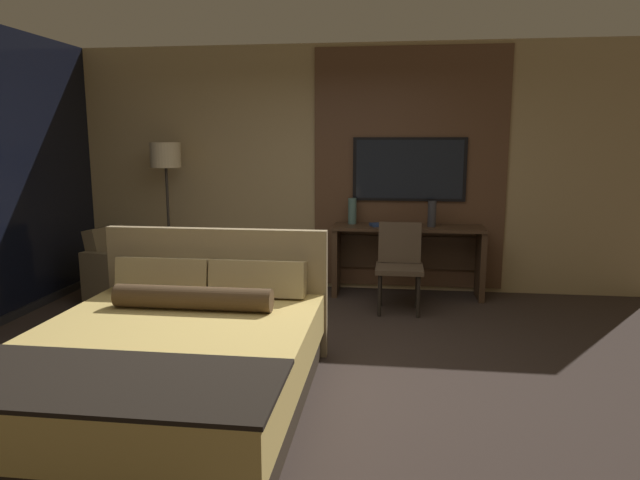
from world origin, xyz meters
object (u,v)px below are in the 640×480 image
bed (170,363)px  desk_chair (399,259)px  tv (409,169)px  vase_short (432,214)px  desk (407,249)px  floor_lamp (166,167)px  vase_tall (352,211)px  armchair_by_window (126,275)px  book (381,225)px

bed → desk_chair: (1.49, 2.41, 0.23)m
tv → vase_short: size_ratio=4.48×
tv → desk_chair: 1.16m
bed → desk: bed is taller
floor_lamp → vase_tall: bearing=4.9°
armchair_by_window → vase_short: (3.30, 0.57, 0.65)m
bed → desk_chair: 2.84m
desk_chair → floor_lamp: 2.83m
desk → armchair_by_window: size_ratio=2.05×
armchair_by_window → desk_chair: bearing=-81.5°
bed → tv: bearing=63.5°
armchair_by_window → book: book is taller
armchair_by_window → vase_tall: 2.59m
bed → armchair_by_window: bearing=121.6°
bed → book: bed is taller
bed → desk: size_ratio=1.36×
tv → bed: bearing=-116.5°
bed → desk: (1.59, 2.99, 0.22)m
floor_lamp → book: (2.43, 0.06, -0.62)m
vase_short → bed: bearing=-122.0°
vase_tall → floor_lamp: bearing=-175.1°
bed → desk_chair: bearing=58.2°
armchair_by_window → bed: bearing=-140.6°
desk → tv: size_ratio=1.31×
book → bed: bearing=-113.7°
desk → armchair_by_window: armchair_by_window is taller
tv → vase_tall: (-0.63, -0.13, -0.47)m
vase_short → tv: bearing=137.3°
vase_tall → book: (0.32, -0.12, -0.13)m
bed → desk_chair: size_ratio=2.51×
armchair_by_window → floor_lamp: 1.29m
bed → vase_tall: bearing=72.6°
vase_tall → book: 0.37m
armchair_by_window → book: size_ratio=3.12×
vase_tall → vase_short: vase_tall is taller
bed → tv: (1.59, 3.18, 1.10)m
tv → desk_chair: size_ratio=1.41×
desk_chair → tv: bearing=83.1°
bed → book: bearing=66.3°
book → desk: bearing=11.3°
desk_chair → armchair_by_window: desk_chair is taller
desk → desk_chair: 0.59m
vase_tall → vase_short: bearing=-6.9°
tv → book: (-0.30, -0.25, -0.60)m
vase_tall → bed: bearing=-107.4°
bed → book: (1.28, 2.93, 0.50)m
tv → book: tv is taller
vase_tall → armchair_by_window: bearing=-164.4°
bed → floor_lamp: size_ratio=1.32×
desk → desk_chair: size_ratio=1.85×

